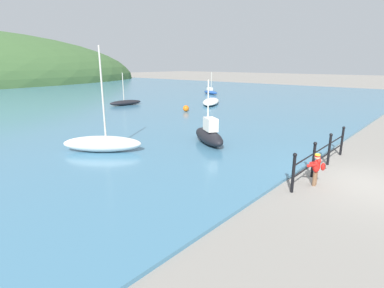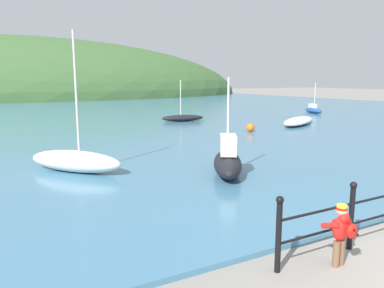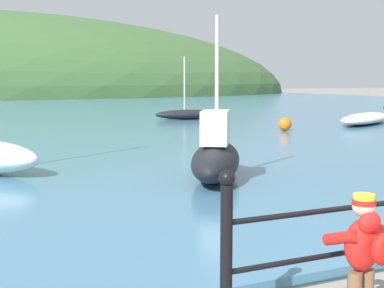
% 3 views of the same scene
% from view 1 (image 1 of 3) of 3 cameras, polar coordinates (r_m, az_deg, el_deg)
% --- Properties ---
extents(ground_plane, '(200.00, 200.00, 0.00)m').
position_cam_1_polar(ground_plane, '(10.93, 30.12, -6.60)').
color(ground_plane, gray).
extents(water, '(80.00, 60.00, 0.10)m').
position_cam_1_polar(water, '(35.29, -32.34, 6.93)').
color(water, teal).
rests_on(water, ground).
extents(iron_railing, '(5.01, 0.12, 1.21)m').
position_cam_1_polar(iron_railing, '(11.36, 23.52, -1.58)').
color(iron_railing, black).
rests_on(iron_railing, ground).
extents(child_in_coat, '(0.40, 0.55, 1.00)m').
position_cam_1_polar(child_in_coat, '(9.94, 22.70, -4.01)').
color(child_in_coat, brown).
rests_on(child_in_coat, ground).
extents(boat_green_fishing, '(3.05, 1.46, 2.78)m').
position_cam_1_polar(boat_green_fishing, '(27.18, -12.54, 7.73)').
color(boat_green_fishing, black).
rests_on(boat_green_fishing, water).
extents(boat_white_sailboat, '(2.83, 3.14, 4.24)m').
position_cam_1_polar(boat_white_sailboat, '(12.99, -16.70, 0.12)').
color(boat_white_sailboat, silver).
rests_on(boat_white_sailboat, water).
extents(boat_red_dinghy, '(1.72, 2.80, 2.56)m').
position_cam_1_polar(boat_red_dinghy, '(36.44, 3.55, 9.90)').
color(boat_red_dinghy, '#1E4793').
rests_on(boat_red_dinghy, water).
extents(boat_twin_mast, '(2.16, 2.80, 2.87)m').
position_cam_1_polar(boat_twin_mast, '(13.67, 3.25, 1.74)').
color(boat_twin_mast, black).
rests_on(boat_twin_mast, water).
extents(boat_far_left, '(4.98, 3.83, 0.42)m').
position_cam_1_polar(boat_far_left, '(27.49, 3.63, 8.09)').
color(boat_far_left, silver).
rests_on(boat_far_left, water).
extents(mooring_buoy, '(0.47, 0.47, 0.47)m').
position_cam_1_polar(mooring_buoy, '(23.00, -1.16, 6.80)').
color(mooring_buoy, orange).
rests_on(mooring_buoy, water).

